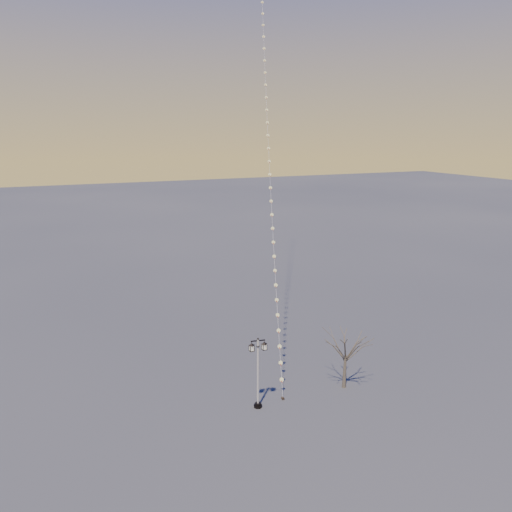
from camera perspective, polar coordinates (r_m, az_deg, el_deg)
ground at (r=30.68m, az=2.55°, el=-18.79°), size 300.00×300.00×0.00m
street_lamp at (r=29.78m, az=0.24°, el=-13.89°), size 1.21×0.56×4.83m
bare_tree at (r=32.30m, az=11.10°, el=-10.98°), size 2.66×2.66×4.42m
kite_train at (r=42.07m, az=1.55°, el=17.34°), size 11.24×28.79×37.87m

